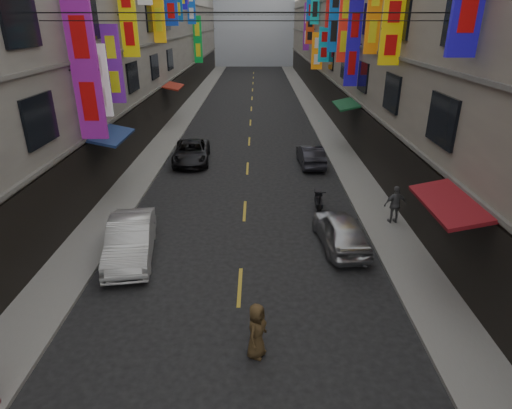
{
  "coord_description": "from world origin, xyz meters",
  "views": [
    {
      "loc": [
        0.56,
        6.31,
        8.01
      ],
      "look_at": [
        0.54,
        14.23,
        4.57
      ],
      "focal_mm": 30.0,
      "sensor_mm": 36.0,
      "label": 1
    }
  ],
  "objects_px": {
    "pedestrian_crossing": "(257,331)",
    "pedestrian_rfar": "(395,205)",
    "car_left_far": "(192,152)",
    "car_left_mid": "(131,240)",
    "scooter_far_right": "(318,200)",
    "car_right_far": "(311,156)",
    "car_right_mid": "(341,231)"
  },
  "relations": [
    {
      "from": "car_right_far",
      "to": "pedestrian_rfar",
      "type": "height_order",
      "value": "pedestrian_rfar"
    },
    {
      "from": "pedestrian_crossing",
      "to": "car_left_far",
      "type": "bearing_deg",
      "value": 37.56
    },
    {
      "from": "car_left_mid",
      "to": "car_right_mid",
      "type": "distance_m",
      "value": 7.78
    },
    {
      "from": "car_left_far",
      "to": "car_right_mid",
      "type": "xyz_separation_m",
      "value": [
        7.13,
        -10.46,
        0.03
      ]
    },
    {
      "from": "car_right_mid",
      "to": "car_right_far",
      "type": "height_order",
      "value": "car_right_mid"
    },
    {
      "from": "car_left_far",
      "to": "car_right_mid",
      "type": "height_order",
      "value": "car_right_mid"
    },
    {
      "from": "scooter_far_right",
      "to": "car_left_mid",
      "type": "distance_m",
      "value": 8.54
    },
    {
      "from": "car_right_far",
      "to": "scooter_far_right",
      "type": "bearing_deg",
      "value": 84.05
    },
    {
      "from": "car_left_far",
      "to": "pedestrian_rfar",
      "type": "relative_size",
      "value": 2.78
    },
    {
      "from": "car_right_mid",
      "to": "pedestrian_crossing",
      "type": "height_order",
      "value": "pedestrian_crossing"
    },
    {
      "from": "scooter_far_right",
      "to": "car_left_far",
      "type": "height_order",
      "value": "car_left_far"
    },
    {
      "from": "scooter_far_right",
      "to": "car_left_far",
      "type": "xyz_separation_m",
      "value": [
        -6.76,
        6.98,
        0.19
      ]
    },
    {
      "from": "car_left_mid",
      "to": "pedestrian_crossing",
      "type": "bearing_deg",
      "value": -56.5
    },
    {
      "from": "car_left_far",
      "to": "scooter_far_right",
      "type": "bearing_deg",
      "value": -49.94
    },
    {
      "from": "car_left_far",
      "to": "pedestrian_rfar",
      "type": "height_order",
      "value": "pedestrian_rfar"
    },
    {
      "from": "car_left_mid",
      "to": "car_right_far",
      "type": "bearing_deg",
      "value": 45.07
    },
    {
      "from": "scooter_far_right",
      "to": "car_right_mid",
      "type": "bearing_deg",
      "value": 99.29
    },
    {
      "from": "car_left_mid",
      "to": "car_left_far",
      "type": "bearing_deg",
      "value": 77.89
    },
    {
      "from": "car_right_mid",
      "to": "pedestrian_rfar",
      "type": "height_order",
      "value": "pedestrian_rfar"
    },
    {
      "from": "car_right_far",
      "to": "car_right_mid",
      "type": "bearing_deg",
      "value": 87.42
    },
    {
      "from": "car_left_mid",
      "to": "car_right_far",
      "type": "distance_m",
      "value": 13.2
    },
    {
      "from": "scooter_far_right",
      "to": "car_right_far",
      "type": "bearing_deg",
      "value": -90.24
    },
    {
      "from": "scooter_far_right",
      "to": "pedestrian_rfar",
      "type": "height_order",
      "value": "pedestrian_rfar"
    },
    {
      "from": "pedestrian_crossing",
      "to": "pedestrian_rfar",
      "type": "bearing_deg",
      "value": -13.09
    },
    {
      "from": "car_left_far",
      "to": "pedestrian_rfar",
      "type": "xyz_separation_m",
      "value": [
        9.71,
        -8.62,
        0.3
      ]
    },
    {
      "from": "scooter_far_right",
      "to": "pedestrian_rfar",
      "type": "distance_m",
      "value": 3.41
    },
    {
      "from": "car_left_far",
      "to": "pedestrian_crossing",
      "type": "relative_size",
      "value": 2.94
    },
    {
      "from": "car_left_mid",
      "to": "scooter_far_right",
      "type": "bearing_deg",
      "value": 21.39
    },
    {
      "from": "car_left_mid",
      "to": "car_left_far",
      "type": "relative_size",
      "value": 0.96
    },
    {
      "from": "car_right_mid",
      "to": "pedestrian_rfar",
      "type": "bearing_deg",
      "value": -149.67
    },
    {
      "from": "pedestrian_rfar",
      "to": "car_left_mid",
      "type": "bearing_deg",
      "value": 7.5
    },
    {
      "from": "car_right_mid",
      "to": "car_right_far",
      "type": "relative_size",
      "value": 1.05
    }
  ]
}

